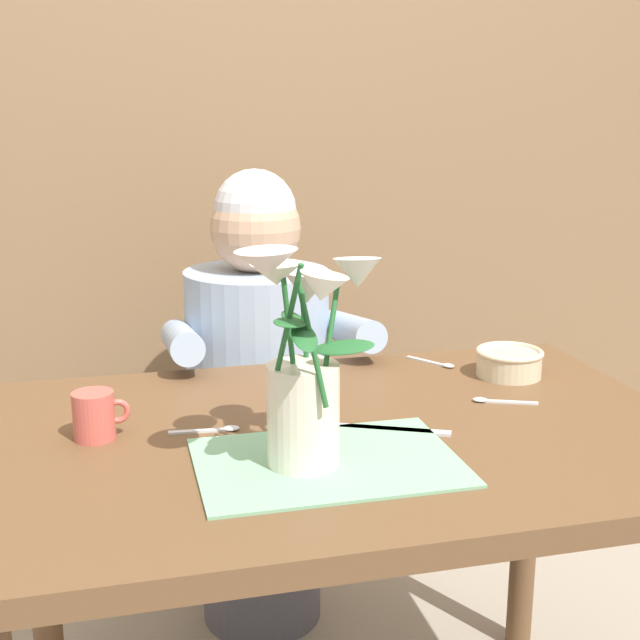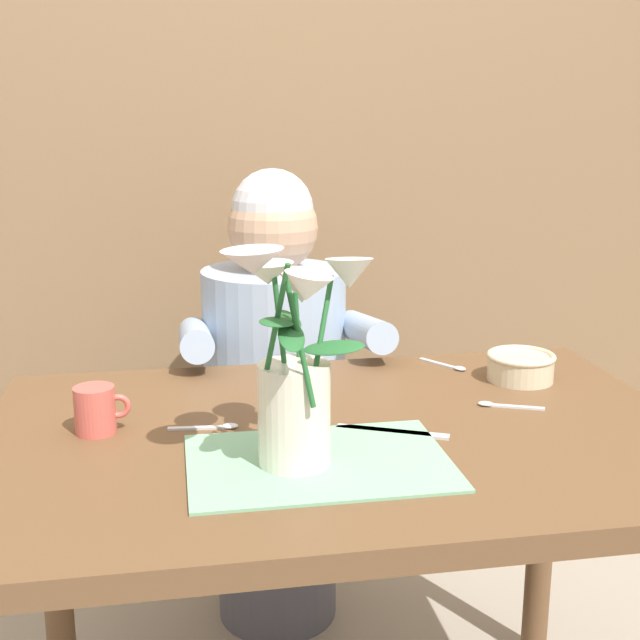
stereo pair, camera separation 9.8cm
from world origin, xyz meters
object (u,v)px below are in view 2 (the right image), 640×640
dinner_knife (392,432)px  coffee_cup (96,410)px  flower_vase (295,363)px  ceramic_bowl (521,366)px  seated_person (275,406)px

dinner_knife → coffee_cup: 0.50m
flower_vase → coffee_cup: (-0.31, 0.19, -0.12)m
flower_vase → ceramic_bowl: (0.50, 0.33, -0.13)m
dinner_knife → coffee_cup: coffee_cup is taller
seated_person → ceramic_bowl: (0.44, -0.42, 0.21)m
dinner_knife → coffee_cup: (-0.49, 0.09, 0.04)m
seated_person → coffee_cup: seated_person is taller
flower_vase → dinner_knife: size_ratio=1.82×
seated_person → ceramic_bowl: size_ratio=8.35×
flower_vase → dinner_knife: bearing=29.8°
seated_person → dinner_knife: size_ratio=5.97×
flower_vase → coffee_cup: flower_vase is taller
dinner_knife → seated_person: bearing=125.4°
seated_person → coffee_cup: size_ratio=12.20×
coffee_cup → seated_person: bearing=56.6°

